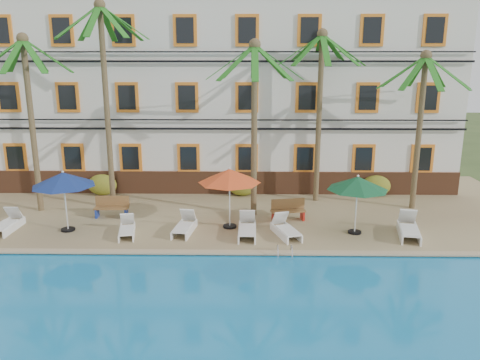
{
  "coord_description": "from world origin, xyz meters",
  "views": [
    {
      "loc": [
        1.55,
        -16.66,
        7.0
      ],
      "look_at": [
        1.22,
        3.0,
        2.0
      ],
      "focal_mm": 35.0,
      "sensor_mm": 36.0,
      "label": 1
    }
  ],
  "objects_px": {
    "palm_a": "(29,100)",
    "bench_right": "(288,210)",
    "umbrella_green": "(358,184)",
    "umbrella_red": "(229,176)",
    "pool_ladder": "(284,255)",
    "palm_c": "(254,105)",
    "lounger_c": "(185,226)",
    "lounger_f": "(409,229)",
    "palm_e": "(421,109)",
    "lounger_b": "(127,229)",
    "lounger_e": "(286,229)",
    "bench_left": "(112,207)",
    "umbrella_blue": "(63,180)",
    "palm_d": "(320,94)",
    "lounger_d": "(247,228)",
    "palm_b": "(105,81)",
    "lounger_a": "(7,224)"
  },
  "relations": [
    {
      "from": "umbrella_blue",
      "to": "palm_d",
      "type": "bearing_deg",
      "value": 22.64
    },
    {
      "from": "umbrella_blue",
      "to": "bench_right",
      "type": "xyz_separation_m",
      "value": [
        9.14,
        1.48,
        -1.69
      ]
    },
    {
      "from": "lounger_f",
      "to": "bench_right",
      "type": "distance_m",
      "value": 5.02
    },
    {
      "from": "palm_b",
      "to": "pool_ladder",
      "type": "xyz_separation_m",
      "value": [
        7.71,
        -5.47,
        -5.89
      ]
    },
    {
      "from": "palm_e",
      "to": "bench_right",
      "type": "relative_size",
      "value": 4.64
    },
    {
      "from": "umbrella_blue",
      "to": "lounger_f",
      "type": "height_order",
      "value": "umbrella_blue"
    },
    {
      "from": "umbrella_green",
      "to": "lounger_e",
      "type": "xyz_separation_m",
      "value": [
        -2.83,
        -0.34,
        -1.79
      ]
    },
    {
      "from": "umbrella_red",
      "to": "pool_ladder",
      "type": "relative_size",
      "value": 3.47
    },
    {
      "from": "umbrella_green",
      "to": "lounger_d",
      "type": "xyz_separation_m",
      "value": [
        -4.36,
        -0.32,
        -1.77
      ]
    },
    {
      "from": "umbrella_red",
      "to": "palm_d",
      "type": "bearing_deg",
      "value": 43.93
    },
    {
      "from": "palm_d",
      "to": "umbrella_red",
      "type": "xyz_separation_m",
      "value": [
        -4.16,
        -4.0,
        -3.05
      ]
    },
    {
      "from": "lounger_b",
      "to": "lounger_e",
      "type": "distance_m",
      "value": 6.34
    },
    {
      "from": "lounger_e",
      "to": "pool_ladder",
      "type": "height_order",
      "value": "lounger_e"
    },
    {
      "from": "palm_a",
      "to": "pool_ladder",
      "type": "relative_size",
      "value": 10.69
    },
    {
      "from": "umbrella_green",
      "to": "lounger_f",
      "type": "bearing_deg",
      "value": -8.57
    },
    {
      "from": "palm_e",
      "to": "umbrella_red",
      "type": "xyz_separation_m",
      "value": [
        -8.56,
        -2.82,
        -2.48
      ]
    },
    {
      "from": "palm_a",
      "to": "lounger_e",
      "type": "distance_m",
      "value": 12.54
    },
    {
      "from": "lounger_a",
      "to": "lounger_f",
      "type": "distance_m",
      "value": 16.28
    },
    {
      "from": "umbrella_red",
      "to": "pool_ladder",
      "type": "xyz_separation_m",
      "value": [
        2.08,
        -2.84,
        -2.2
      ]
    },
    {
      "from": "lounger_e",
      "to": "lounger_f",
      "type": "bearing_deg",
      "value": 0.36
    },
    {
      "from": "palm_a",
      "to": "umbrella_green",
      "type": "bearing_deg",
      "value": -11.15
    },
    {
      "from": "lounger_d",
      "to": "palm_e",
      "type": "bearing_deg",
      "value": 25.55
    },
    {
      "from": "lounger_e",
      "to": "lounger_f",
      "type": "distance_m",
      "value": 4.89
    },
    {
      "from": "palm_a",
      "to": "bench_right",
      "type": "relative_size",
      "value": 5.09
    },
    {
      "from": "palm_e",
      "to": "palm_c",
      "type": "bearing_deg",
      "value": -171.23
    },
    {
      "from": "umbrella_green",
      "to": "lounger_b",
      "type": "height_order",
      "value": "umbrella_green"
    },
    {
      "from": "palm_b",
      "to": "lounger_b",
      "type": "bearing_deg",
      "value": -66.62
    },
    {
      "from": "lounger_b",
      "to": "lounger_c",
      "type": "height_order",
      "value": "lounger_c"
    },
    {
      "from": "palm_d",
      "to": "lounger_a",
      "type": "xyz_separation_m",
      "value": [
        -13.29,
        -4.51,
        -4.97
      ]
    },
    {
      "from": "palm_d",
      "to": "bench_right",
      "type": "height_order",
      "value": "palm_d"
    },
    {
      "from": "umbrella_blue",
      "to": "bench_left",
      "type": "xyz_separation_m",
      "value": [
        1.33,
        1.79,
        -1.69
      ]
    },
    {
      "from": "palm_b",
      "to": "lounger_a",
      "type": "distance_m",
      "value": 7.31
    },
    {
      "from": "lounger_f",
      "to": "pool_ladder",
      "type": "distance_m",
      "value": 5.43
    },
    {
      "from": "palm_a",
      "to": "bench_left",
      "type": "relative_size",
      "value": 5.24
    },
    {
      "from": "palm_c",
      "to": "palm_e",
      "type": "distance_m",
      "value": 7.63
    },
    {
      "from": "palm_d",
      "to": "lounger_c",
      "type": "xyz_separation_m",
      "value": [
        -5.97,
        -4.65,
        -4.97
      ]
    },
    {
      "from": "lounger_e",
      "to": "lounger_f",
      "type": "xyz_separation_m",
      "value": [
        4.89,
        0.03,
        0.03
      ]
    },
    {
      "from": "umbrella_red",
      "to": "bench_left",
      "type": "relative_size",
      "value": 1.7
    },
    {
      "from": "palm_a",
      "to": "umbrella_red",
      "type": "xyz_separation_m",
      "value": [
        8.9,
        -2.16,
        -2.89
      ]
    },
    {
      "from": "palm_e",
      "to": "pool_ladder",
      "type": "bearing_deg",
      "value": -138.85
    },
    {
      "from": "palm_e",
      "to": "lounger_f",
      "type": "relative_size",
      "value": 3.35
    },
    {
      "from": "lounger_f",
      "to": "lounger_d",
      "type": "bearing_deg",
      "value": -179.93
    },
    {
      "from": "palm_a",
      "to": "umbrella_blue",
      "type": "distance_m",
      "value": 4.55
    },
    {
      "from": "palm_b",
      "to": "umbrella_red",
      "type": "bearing_deg",
      "value": -25.05
    },
    {
      "from": "palm_e",
      "to": "bench_left",
      "type": "relative_size",
      "value": 4.78
    },
    {
      "from": "umbrella_green",
      "to": "bench_right",
      "type": "distance_m",
      "value": 3.43
    },
    {
      "from": "palm_a",
      "to": "bench_right",
      "type": "height_order",
      "value": "palm_a"
    },
    {
      "from": "umbrella_green",
      "to": "lounger_f",
      "type": "xyz_separation_m",
      "value": [
        2.06,
        -0.31,
        -1.76
      ]
    },
    {
      "from": "lounger_d",
      "to": "pool_ladder",
      "type": "height_order",
      "value": "lounger_d"
    },
    {
      "from": "palm_c",
      "to": "lounger_c",
      "type": "distance_m",
      "value": 5.91
    }
  ]
}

